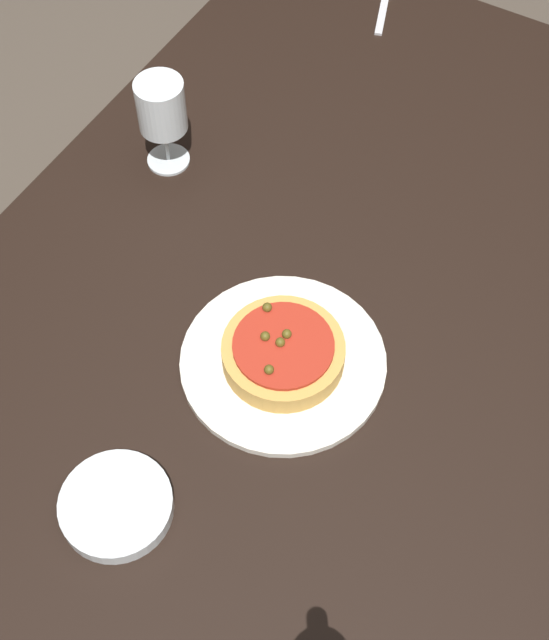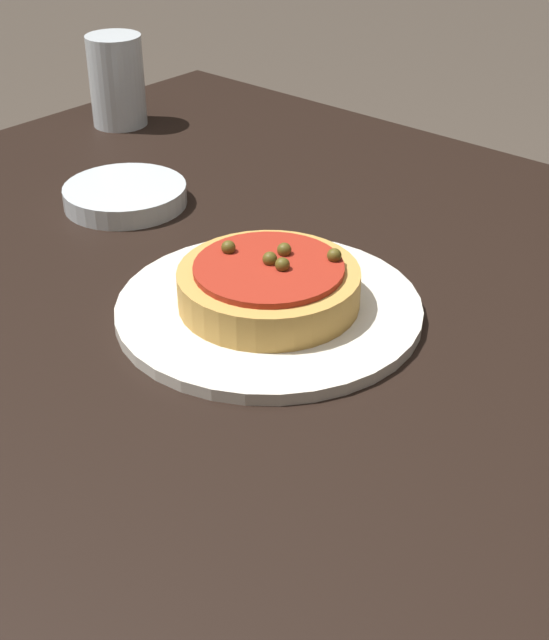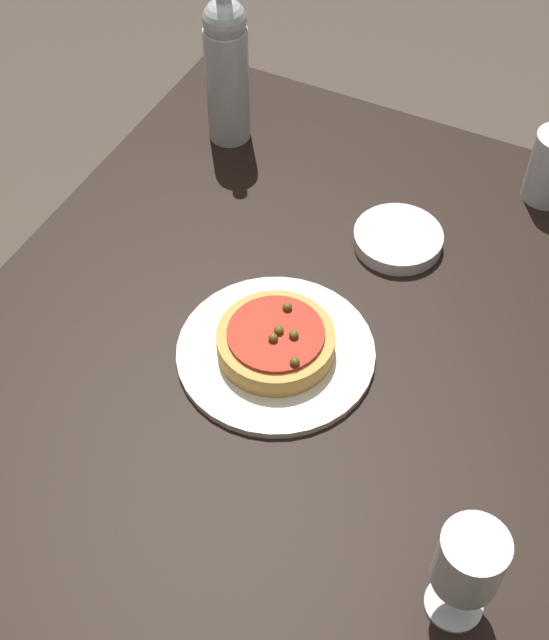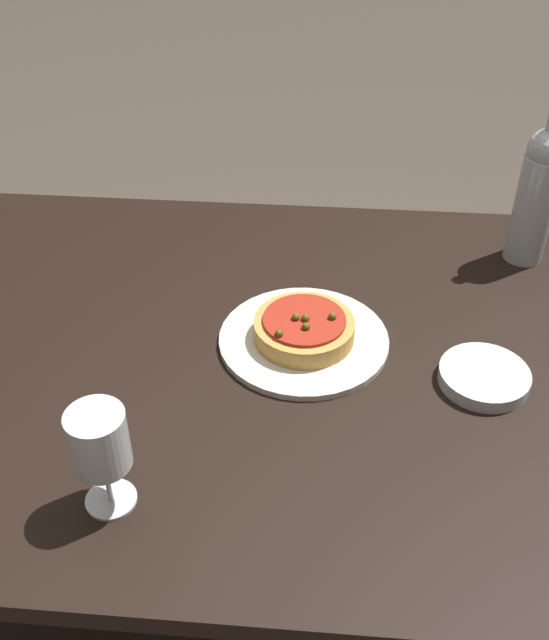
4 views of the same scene
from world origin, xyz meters
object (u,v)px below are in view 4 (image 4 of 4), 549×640
at_px(dining_table, 227,379).
at_px(wine_glass, 99,443).
at_px(side_bowl, 484,377).
at_px(pizza, 304,328).
at_px(dinner_plate, 304,340).
at_px(wine_bottle, 537,193).

distance_m(dining_table, wine_glass, 0.40).
xyz_separation_m(dining_table, side_bowl, (-0.43, 0.05, 0.08)).
bearing_deg(side_bowl, pizza, -14.41).
distance_m(dinner_plate, wine_glass, 0.45).
relative_size(pizza, wine_glass, 1.05).
height_order(wine_glass, wine_bottle, wine_bottle).
bearing_deg(dining_table, wine_bottle, -149.15).
bearing_deg(wine_glass, wine_bottle, -135.13).
xyz_separation_m(dinner_plate, wine_glass, (0.25, 0.36, 0.11)).
relative_size(dinner_plate, pizza, 1.70).
bearing_deg(dinner_plate, dining_table, 11.41).
height_order(pizza, wine_bottle, wine_bottle).
bearing_deg(side_bowl, dinner_plate, -14.44).
height_order(pizza, wine_glass, wine_glass).
relative_size(pizza, side_bowl, 1.18).
distance_m(dinner_plate, pizza, 0.03).
relative_size(dinner_plate, wine_glass, 1.77).
height_order(dining_table, wine_bottle, wine_bottle).
bearing_deg(pizza, side_bowl, 165.59).
bearing_deg(pizza, dining_table, 11.34).
bearing_deg(dining_table, side_bowl, 173.42).
distance_m(dinner_plate, side_bowl, 0.31).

